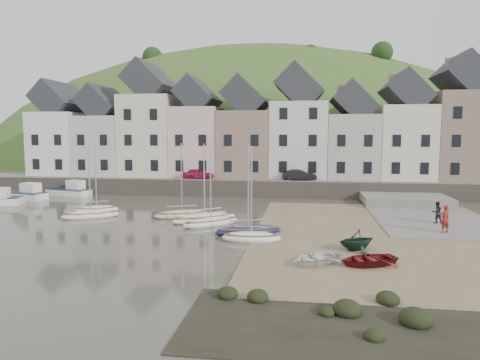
% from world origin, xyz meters
% --- Properties ---
extents(ground, '(160.00, 160.00, 0.00)m').
position_xyz_m(ground, '(0.00, 0.00, 0.00)').
color(ground, '#464337').
rests_on(ground, ground).
extents(quay_land, '(90.00, 30.00, 1.50)m').
position_xyz_m(quay_land, '(0.00, 32.00, 0.75)').
color(quay_land, '#3A5E25').
rests_on(quay_land, ground).
extents(quay_street, '(70.00, 7.00, 0.10)m').
position_xyz_m(quay_street, '(0.00, 20.50, 1.55)').
color(quay_street, slate).
rests_on(quay_street, quay_land).
extents(seawall, '(70.00, 1.20, 1.80)m').
position_xyz_m(seawall, '(0.00, 17.00, 0.90)').
color(seawall, slate).
rests_on(seawall, ground).
extents(beach, '(18.00, 26.00, 0.06)m').
position_xyz_m(beach, '(11.00, 0.00, 0.03)').
color(beach, brown).
rests_on(beach, ground).
extents(slipway, '(8.00, 18.00, 0.12)m').
position_xyz_m(slipway, '(15.00, 8.00, 0.06)').
color(slipway, slate).
rests_on(slipway, ground).
extents(hillside, '(134.40, 84.00, 84.00)m').
position_xyz_m(hillside, '(-5.00, 60.00, -17.99)').
color(hillside, '#3A5E25').
rests_on(hillside, ground).
extents(townhouse_terrace, '(61.05, 8.00, 13.93)m').
position_xyz_m(townhouse_terrace, '(1.76, 24.00, 7.32)').
color(townhouse_terrace, white).
rests_on(townhouse_terrace, quay_land).
extents(sailboat_0, '(4.68, 3.60, 6.32)m').
position_xyz_m(sailboat_0, '(-11.97, 3.14, 0.26)').
color(sailboat_0, white).
rests_on(sailboat_0, ground).
extents(sailboat_1, '(3.97, 2.96, 6.32)m').
position_xyz_m(sailboat_1, '(-12.65, 5.66, 0.27)').
color(sailboat_1, white).
rests_on(sailboat_1, ground).
extents(sailboat_2, '(4.78, 3.35, 6.32)m').
position_xyz_m(sailboat_2, '(-4.58, 4.38, 0.26)').
color(sailboat_2, beige).
rests_on(sailboat_2, ground).
extents(sailboat_3, '(4.50, 4.29, 6.32)m').
position_xyz_m(sailboat_3, '(-1.57, 1.61, 0.26)').
color(sailboat_3, white).
rests_on(sailboat_3, ground).
extents(sailboat_4, '(5.25, 4.64, 6.32)m').
position_xyz_m(sailboat_4, '(-2.40, 3.09, 0.26)').
color(sailboat_4, white).
rests_on(sailboat_4, ground).
extents(sailboat_5, '(4.91, 3.15, 6.32)m').
position_xyz_m(sailboat_5, '(1.57, -0.82, 0.26)').
color(sailboat_5, '#142241').
rests_on(sailboat_5, ground).
extents(sailboat_6, '(3.92, 1.77, 6.32)m').
position_xyz_m(sailboat_6, '(2.02, -2.81, 0.27)').
color(sailboat_6, white).
rests_on(sailboat_6, ground).
extents(motorboat_0, '(5.68, 3.02, 1.70)m').
position_xyz_m(motorboat_0, '(-23.80, 12.02, 0.58)').
color(motorboat_0, white).
rests_on(motorboat_0, ground).
extents(motorboat_2, '(5.39, 2.97, 1.70)m').
position_xyz_m(motorboat_2, '(-20.40, 15.16, 0.58)').
color(motorboat_2, white).
rests_on(motorboat_2, ground).
extents(rowboat_white, '(3.59, 3.52, 0.61)m').
position_xyz_m(rowboat_white, '(6.00, -7.48, 0.36)').
color(rowboat_white, white).
rests_on(rowboat_white, beach).
extents(rowboat_green, '(3.06, 2.95, 1.24)m').
position_xyz_m(rowboat_green, '(8.43, -4.36, 0.68)').
color(rowboat_green, black).
rests_on(rowboat_green, beach).
extents(rowboat_red, '(3.73, 3.29, 0.64)m').
position_xyz_m(rowboat_red, '(8.67, -7.39, 0.38)').
color(rowboat_red, maroon).
rests_on(rowboat_red, beach).
extents(person_red, '(0.82, 0.70, 1.90)m').
position_xyz_m(person_red, '(14.91, 1.01, 1.07)').
color(person_red, maroon).
rests_on(person_red, slipway).
extents(person_dark, '(0.90, 0.76, 1.64)m').
position_xyz_m(person_dark, '(15.32, 4.41, 0.94)').
color(person_dark, black).
rests_on(person_dark, slipway).
extents(car_left, '(3.89, 2.58, 1.23)m').
position_xyz_m(car_left, '(-6.87, 19.50, 2.22)').
color(car_left, '#9C1646').
rests_on(car_left, quay_street).
extents(car_right, '(3.91, 1.53, 1.27)m').
position_xyz_m(car_right, '(4.77, 19.50, 2.23)').
color(car_right, black).
rests_on(car_right, quay_street).
extents(shore_rocks, '(14.00, 6.00, 0.76)m').
position_xyz_m(shore_rocks, '(8.18, -14.57, 0.12)').
color(shore_rocks, black).
rests_on(shore_rocks, ground).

